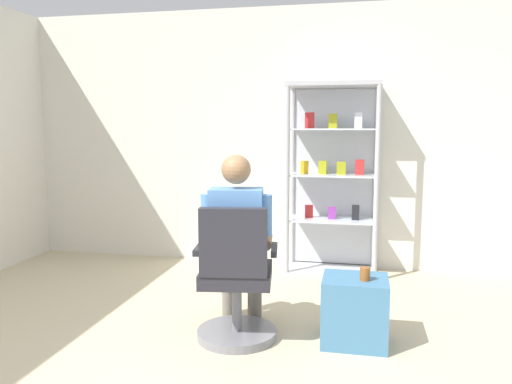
% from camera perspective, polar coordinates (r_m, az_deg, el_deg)
% --- Properties ---
extents(back_wall, '(6.00, 0.10, 2.70)m').
position_cam_1_polar(back_wall, '(5.37, 4.59, 6.04)').
color(back_wall, silver).
rests_on(back_wall, ground).
extents(display_cabinet_main, '(0.90, 0.45, 1.90)m').
position_cam_1_polar(display_cabinet_main, '(5.13, 8.65, 1.60)').
color(display_cabinet_main, '#B7B7BC').
rests_on(display_cabinet_main, ground).
extents(office_chair, '(0.60, 0.56, 0.96)m').
position_cam_1_polar(office_chair, '(3.51, -2.29, -10.57)').
color(office_chair, slate).
rests_on(office_chair, ground).
extents(seated_shopkeeper, '(0.53, 0.60, 1.29)m').
position_cam_1_polar(seated_shopkeeper, '(3.59, -2.05, -4.92)').
color(seated_shopkeeper, slate).
rests_on(seated_shopkeeper, ground).
extents(storage_crate, '(0.44, 0.38, 0.46)m').
position_cam_1_polar(storage_crate, '(3.60, 11.08, -13.01)').
color(storage_crate, teal).
rests_on(storage_crate, ground).
extents(tea_glass, '(0.07, 0.07, 0.09)m').
position_cam_1_polar(tea_glass, '(3.48, 12.22, -9.03)').
color(tea_glass, brown).
rests_on(tea_glass, storage_crate).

